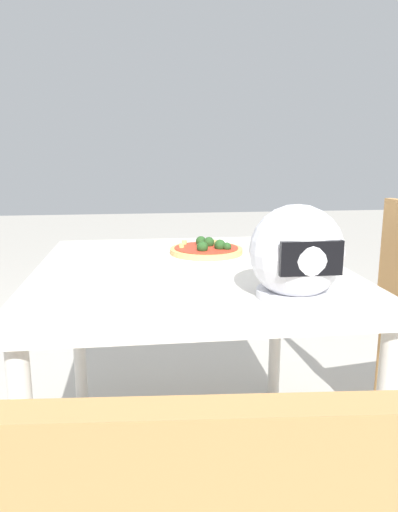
{
  "coord_description": "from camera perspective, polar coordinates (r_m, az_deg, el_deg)",
  "views": [
    {
      "loc": [
        0.15,
        1.42,
        1.06
      ],
      "look_at": [
        -0.03,
        -0.08,
        0.73
      ],
      "focal_mm": 33.3,
      "sensor_mm": 36.0,
      "label": 1
    }
  ],
  "objects": [
    {
      "name": "ground_plane",
      "position": [
        1.78,
        -0.88,
        -24.07
      ],
      "size": [
        14.0,
        14.0,
        0.0
      ],
      "primitive_type": "plane",
      "color": "#B2ADA3"
    },
    {
      "name": "pizza_plate",
      "position": [
        1.63,
        0.87,
        0.12
      ],
      "size": [
        0.29,
        0.29,
        0.01
      ],
      "primitive_type": "cylinder",
      "color": "white",
      "rests_on": "dining_table"
    },
    {
      "name": "dining_table",
      "position": [
        1.5,
        -0.95,
        -4.41
      ],
      "size": [
        0.95,
        1.04,
        0.71
      ],
      "color": "beige",
      "rests_on": "ground"
    },
    {
      "name": "pizza",
      "position": [
        1.63,
        0.93,
        0.81
      ],
      "size": [
        0.25,
        0.25,
        0.05
      ],
      "color": "tan",
      "rests_on": "pizza_plate"
    },
    {
      "name": "motorcycle_helmet",
      "position": [
        1.17,
        11.64,
        0.24
      ],
      "size": [
        0.23,
        0.23,
        0.23
      ],
      "color": "silver",
      "rests_on": "dining_table"
    }
  ]
}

